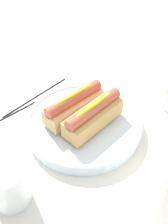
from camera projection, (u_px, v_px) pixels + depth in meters
The scene contains 7 objects.
ground_plane at pixel (78, 124), 0.61m from camera, with size 2.40×2.40×0.00m, color silver.
serving_bowl at pixel (84, 123), 0.59m from camera, with size 0.27×0.27×0.03m.
hotdog_front at pixel (75, 104), 0.58m from camera, with size 0.16×0.07×0.06m.
hotdog_back at pixel (93, 115), 0.55m from camera, with size 0.15×0.06×0.06m.
water_glass at pixel (9, 187), 0.45m from camera, with size 0.07×0.07×0.09m.
chopstick_near at pixel (31, 104), 0.66m from camera, with size 0.01×0.01×0.22m, color black.
chopstick_far at pixel (36, 96), 0.69m from camera, with size 0.01×0.01×0.22m, color black.
Camera 1 is at (0.32, 0.27, 0.45)m, focal length 40.29 mm.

